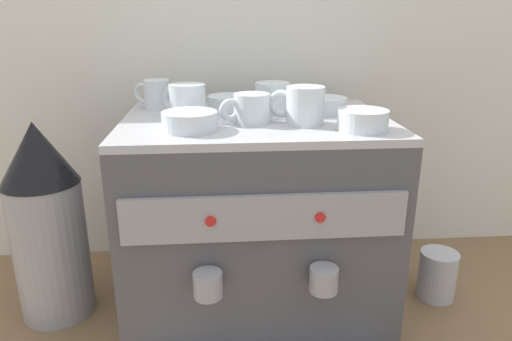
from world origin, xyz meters
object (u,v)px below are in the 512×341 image
ceramic_cup_2 (156,94)px  coffee_grinder (47,221)px  ceramic_cup_3 (186,101)px  ceramic_cup_4 (303,105)px  ceramic_bowl_3 (190,121)px  ceramic_bowl_2 (231,103)px  ceramic_bowl_0 (362,120)px  ceramic_cup_0 (274,98)px  milk_pitcher (437,275)px  ceramic_bowl_1 (323,105)px  ceramic_cup_1 (250,109)px  espresso_machine (256,217)px

ceramic_cup_2 → coffee_grinder: bearing=-154.0°
ceramic_cup_3 → ceramic_cup_4: size_ratio=0.89×
ceramic_bowl_3 → ceramic_bowl_2: bearing=66.2°
ceramic_cup_2 → ceramic_bowl_0: bearing=-30.6°
ceramic_cup_3 → ceramic_bowl_2: size_ratio=0.91×
ceramic_bowl_0 → ceramic_cup_0: bearing=130.3°
ceramic_cup_3 → ceramic_cup_4: 0.26m
coffee_grinder → milk_pitcher: 0.96m
ceramic_bowl_0 → ceramic_bowl_1: size_ratio=0.93×
ceramic_cup_2 → ceramic_bowl_2: size_ratio=0.82×
ceramic_cup_3 → ceramic_bowl_1: bearing=6.0°
ceramic_cup_4 → coffee_grinder: bearing=173.0°
ceramic_cup_1 → milk_pitcher: (0.48, 0.03, -0.44)m
ceramic_cup_1 → milk_pitcher: ceramic_cup_1 is taller
ceramic_cup_1 → milk_pitcher: size_ratio=0.87×
ceramic_cup_3 → milk_pitcher: size_ratio=0.82×
ceramic_cup_2 → ceramic_bowl_1: bearing=-11.0°
espresso_machine → ceramic_bowl_3: ceramic_bowl_3 is taller
ceramic_cup_2 → milk_pitcher: (0.69, -0.14, -0.44)m
ceramic_cup_3 → coffee_grinder: ceramic_cup_3 is taller
ceramic_cup_3 → ceramic_bowl_0: size_ratio=1.02×
ceramic_cup_4 → milk_pitcher: 0.58m
ceramic_bowl_2 → espresso_machine: bearing=-61.3°
milk_pitcher → ceramic_bowl_3: bearing=-171.7°
ceramic_cup_4 → ceramic_bowl_2: bearing=132.0°
ceramic_cup_1 → ceramic_cup_0: bearing=58.1°
ceramic_cup_4 → ceramic_bowl_1: 0.14m
ceramic_cup_0 → ceramic_cup_2: (-0.28, 0.07, -0.00)m
ceramic_cup_0 → ceramic_bowl_1: size_ratio=1.10×
ceramic_bowl_1 → coffee_grinder: ceramic_bowl_1 is taller
ceramic_cup_4 → ceramic_bowl_0: (0.11, -0.06, -0.02)m
ceramic_cup_4 → milk_pitcher: ceramic_cup_4 is taller
ceramic_cup_3 → coffee_grinder: bearing=-177.9°
ceramic_bowl_3 → milk_pitcher: (0.60, 0.09, -0.43)m
ceramic_bowl_2 → ceramic_cup_2: bearing=170.1°
ceramic_cup_1 → ceramic_bowl_2: 0.15m
ceramic_cup_3 → milk_pitcher: bearing=-2.9°
ceramic_cup_2 → coffee_grinder: 0.39m
espresso_machine → ceramic_bowl_1: ceramic_bowl_1 is taller
ceramic_bowl_0 → ceramic_bowl_1: ceramic_bowl_0 is taller
ceramic_bowl_1 → ceramic_cup_3: bearing=-174.0°
ceramic_cup_1 → ceramic_bowl_1: 0.20m
ceramic_bowl_2 → milk_pitcher: 0.68m
ceramic_cup_3 → ceramic_bowl_3: size_ratio=0.93×
ceramic_cup_1 → ceramic_bowl_2: size_ratio=0.97×
ceramic_cup_1 → ceramic_bowl_0: 0.23m
ceramic_cup_2 → ceramic_bowl_1: size_ratio=0.85×
espresso_machine → ceramic_cup_1: ceramic_cup_1 is taller
ceramic_cup_1 → ceramic_cup_3: (-0.14, 0.07, 0.01)m
ceramic_bowl_3 → coffee_grinder: 0.44m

